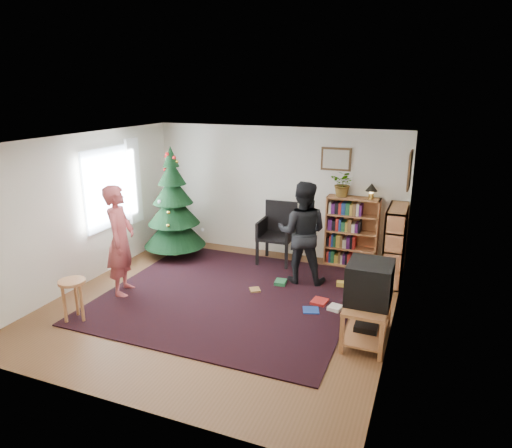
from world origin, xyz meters
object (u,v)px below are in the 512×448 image
at_px(person_standing, 120,241).
at_px(potted_plant, 343,184).
at_px(bookshelf_right, 395,244).
at_px(person_by_chair, 302,233).
at_px(picture_right, 410,170).
at_px(stool, 73,290).
at_px(table_lamp, 372,188).
at_px(armchair, 279,230).
at_px(crt_tv, 370,282).
at_px(tv_stand, 367,317).
at_px(bookshelf_back, 352,231).
at_px(picture_back, 336,159).
at_px(christmas_tree, 174,212).

distance_m(person_standing, potted_plant, 3.98).
bearing_deg(bookshelf_right, person_by_chair, 113.08).
distance_m(picture_right, potted_plant, 1.35).
relative_size(bookshelf_right, person_by_chair, 0.75).
relative_size(stool, table_lamp, 2.18).
xyz_separation_m(person_by_chair, potted_plant, (0.44, 1.06, 0.67)).
xyz_separation_m(bookshelf_right, person_standing, (-3.98, -2.11, 0.22)).
distance_m(picture_right, stool, 5.35).
relative_size(armchair, person_by_chair, 0.65).
distance_m(bookshelf_right, crt_tv, 2.14).
bearing_deg(stool, potted_plant, 49.75).
bearing_deg(stool, bookshelf_right, 37.87).
xyz_separation_m(tv_stand, table_lamp, (-0.39, 2.57, 1.16)).
bearing_deg(potted_plant, person_by_chair, -112.67).
bearing_deg(tv_stand, person_by_chair, 131.28).
bearing_deg(bookshelf_right, crt_tv, 176.70).
bearing_deg(stool, person_by_chair, 44.24).
bearing_deg(table_lamp, person_standing, -143.64).
xyz_separation_m(tv_stand, armchair, (-2.01, 2.30, 0.29)).
distance_m(picture_right, bookshelf_right, 1.30).
bearing_deg(tv_stand, bookshelf_right, 86.78).
xyz_separation_m(picture_right, person_standing, (-4.11, -1.97, -1.06)).
bearing_deg(table_lamp, stool, -134.60).
bearing_deg(person_standing, bookshelf_back, -70.18).
bearing_deg(bookshelf_back, potted_plant, 180.00).
bearing_deg(tv_stand, crt_tv, -180.00).
xyz_separation_m(bookshelf_back, crt_tv, (0.68, -2.57, 0.15)).
bearing_deg(table_lamp, crt_tv, -81.55).
bearing_deg(picture_back, potted_plant, -36.17).
distance_m(picture_back, person_by_chair, 1.63).
relative_size(tv_stand, person_standing, 0.54).
height_order(bookshelf_back, potted_plant, potted_plant).
bearing_deg(christmas_tree, person_standing, -86.21).
bearing_deg(stool, bookshelf_back, 47.94).
xyz_separation_m(picture_back, picture_right, (1.33, -0.73, 0.00)).
height_order(potted_plant, table_lamp, potted_plant).
xyz_separation_m(bookshelf_right, table_lamp, (-0.51, 0.44, 0.83)).
distance_m(picture_right, armchair, 2.65).
height_order(picture_right, christmas_tree, picture_right).
distance_m(bookshelf_right, potted_plant, 1.40).
height_order(picture_back, tv_stand, picture_back).
relative_size(picture_back, armchair, 0.48).
distance_m(tv_stand, crt_tv, 0.49).
bearing_deg(person_by_chair, person_standing, 22.67).
bearing_deg(tv_stand, potted_plant, 108.98).
xyz_separation_m(armchair, person_standing, (-1.85, -2.29, 0.27)).
relative_size(bookshelf_back, table_lamp, 4.57).
bearing_deg(potted_plant, tv_stand, -71.02).
bearing_deg(person_standing, armchair, -58.00).
distance_m(bookshelf_right, person_by_chair, 1.59).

